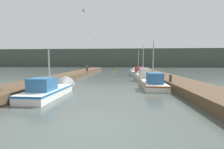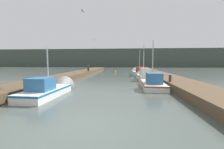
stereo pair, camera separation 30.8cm
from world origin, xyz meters
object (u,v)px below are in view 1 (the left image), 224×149
mooring_piling_0 (170,81)px  fishing_boat_3 (138,73)px  channel_buoy (113,72)px  fishing_boat_1 (152,82)px  fishing_boat_0 (52,89)px  fishing_boat_2 (143,76)px  seagull_lead (84,11)px  seagull_1 (94,40)px  mooring_piling_1 (87,70)px

mooring_piling_0 → fishing_boat_3: bearing=96.8°
fishing_boat_3 → channel_buoy: size_ratio=6.62×
fishing_boat_1 → mooring_piling_0: bearing=-34.8°
fishing_boat_1 → mooring_piling_0: fishing_boat_1 is taller
fishing_boat_0 → mooring_piling_0: 8.69m
fishing_boat_3 → mooring_piling_0: (1.36, -11.49, 0.17)m
fishing_boat_2 → seagull_lead: 10.15m
fishing_boat_1 → channel_buoy: fishing_boat_1 is taller
fishing_boat_2 → mooring_piling_0: fishing_boat_2 is taller
mooring_piling_0 → channel_buoy: bearing=107.7°
fishing_boat_1 → fishing_boat_3: bearing=92.7°
fishing_boat_0 → fishing_boat_3: size_ratio=0.75×
fishing_boat_2 → fishing_boat_3: 5.51m
fishing_boat_0 → fishing_boat_1: fishing_boat_1 is taller
fishing_boat_2 → fishing_boat_3: size_ratio=0.76×
fishing_boat_1 → seagull_1: size_ratio=9.42×
fishing_boat_1 → fishing_boat_0: bearing=-148.9°
seagull_lead → mooring_piling_1: bearing=-161.4°
fishing_boat_0 → fishing_boat_2: 11.21m
mooring_piling_1 → fishing_boat_1: bearing=-53.5°
mooring_piling_1 → seagull_1: 6.36m
mooring_piling_1 → seagull_lead: 14.26m
fishing_boat_2 → mooring_piling_0: (1.35, -5.98, 0.15)m
fishing_boat_0 → seagull_lead: 5.92m
fishing_boat_3 → seagull_lead: size_ratio=11.25×
fishing_boat_3 → channel_buoy: bearing=120.1°
mooring_piling_0 → seagull_lead: seagull_lead is taller
mooring_piling_1 → fishing_boat_3: bearing=-4.0°
fishing_boat_3 → fishing_boat_0: bearing=-121.1°
fishing_boat_0 → mooring_piling_1: 15.03m
fishing_boat_1 → seagull_1: seagull_1 is taller
fishing_boat_0 → mooring_piling_0: size_ratio=4.19×
fishing_boat_3 → mooring_piling_0: size_ratio=5.57×
mooring_piling_0 → fishing_boat_1: bearing=143.1°
fishing_boat_1 → mooring_piling_1: (-8.24, 11.13, 0.36)m
channel_buoy → seagull_lead: seagull_lead is taller
fishing_boat_0 → fishing_boat_1: size_ratio=0.91×
fishing_boat_2 → fishing_boat_0: bearing=-128.9°
mooring_piling_0 → mooring_piling_1: size_ratio=0.79×
fishing_boat_1 → channel_buoy: size_ratio=5.44×
fishing_boat_2 → seagull_1: seagull_1 is taller
fishing_boat_3 → seagull_1: bearing=-154.2°
seagull_1 → fishing_boat_0: bearing=111.5°
fishing_boat_1 → seagull_lead: (-5.28, -1.91, 5.35)m
fishing_boat_2 → fishing_boat_3: bearing=88.8°
fishing_boat_2 → fishing_boat_3: (-0.01, 5.51, -0.02)m
mooring_piling_1 → channel_buoy: size_ratio=1.50×
mooring_piling_1 → seagull_lead: (2.95, -13.03, 4.99)m
mooring_piling_0 → channel_buoy: size_ratio=1.19×
fishing_boat_3 → channel_buoy: 7.08m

